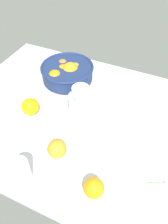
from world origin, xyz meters
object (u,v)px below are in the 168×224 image
object	(u,v)px
fruit_bowl	(67,72)
loose_orange_1	(94,188)
loose_orange_4	(57,149)
spoon	(33,129)
juice_pitcher	(81,105)
loose_orange_3	(30,107)
juice_glass	(21,173)

from	to	relation	value
fruit_bowl	loose_orange_1	world-z (taller)	fruit_bowl
loose_orange_4	spoon	world-z (taller)	loose_orange_4
juice_pitcher	spoon	size ratio (longest dim) A/B	1.49
fruit_bowl	loose_orange_3	bearing A→B (deg)	-97.88
loose_orange_1	loose_orange_3	xyz separation A→B (cm)	(-41.68, 23.91, 0.41)
juice_glass	loose_orange_1	distance (cm)	26.20
juice_glass	loose_orange_3	bearing A→B (deg)	118.47
loose_orange_4	spoon	xyz separation A→B (cm)	(-16.11, 6.64, -3.45)
loose_orange_1	loose_orange_4	distance (cm)	21.13
loose_orange_1	spoon	bearing A→B (deg)	156.44
loose_orange_1	loose_orange_4	world-z (taller)	loose_orange_4
loose_orange_3	juice_pitcher	bearing A→B (deg)	22.54
fruit_bowl	loose_orange_3	size ratio (longest dim) A/B	3.43
loose_orange_4	juice_glass	bearing A→B (deg)	-113.19
loose_orange_3	loose_orange_4	world-z (taller)	loose_orange_3
juice_pitcher	loose_orange_1	size ratio (longest dim) A/B	2.26
juice_glass	loose_orange_1	xyz separation A→B (cm)	(25.51, 5.91, -1.03)
loose_orange_4	spoon	bearing A→B (deg)	157.60
fruit_bowl	loose_orange_3	world-z (taller)	fruit_bowl
juice_glass	loose_orange_3	world-z (taller)	juice_glass
fruit_bowl	spoon	size ratio (longest dim) A/B	2.51
juice_pitcher	loose_orange_4	size ratio (longest dim) A/B	2.15
fruit_bowl	juice_pitcher	world-z (taller)	juice_pitcher
loose_orange_4	loose_orange_3	bearing A→B (deg)	146.00
spoon	loose_orange_1	bearing A→B (deg)	-23.56
loose_orange_3	fruit_bowl	bearing A→B (deg)	82.12
loose_orange_1	spoon	distance (cm)	38.69
juice_pitcher	loose_orange_1	xyz separation A→B (cm)	(20.03, -32.89, -2.39)
fruit_bowl	spoon	world-z (taller)	fruit_bowl
loose_orange_1	juice_pitcher	bearing A→B (deg)	121.34
juice_pitcher	loose_orange_4	bearing A→B (deg)	-88.08
fruit_bowl	spoon	distance (cm)	38.06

